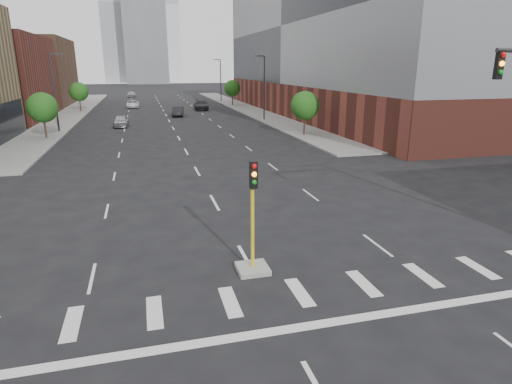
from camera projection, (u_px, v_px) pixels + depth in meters
name	position (u px, v px, depth m)	size (l,w,h in m)	color
sidewalk_left_far	(74.00, 112.00, 73.22)	(5.00, 92.00, 0.15)	gray
sidewalk_right_far	(244.00, 108.00, 80.56)	(5.00, 92.00, 0.15)	gray
building_left_far_b	(16.00, 72.00, 85.03)	(20.00, 24.00, 13.00)	brown
building_right_main	(352.00, 44.00, 68.03)	(24.00, 70.00, 22.00)	brown
tower_left	(125.00, 5.00, 200.40)	(22.00, 22.00, 70.00)	#B2B7BC
tower_right	(159.00, 6.00, 240.48)	(20.00, 20.00, 80.00)	#B2B7BC
tower_mid	(145.00, 32.00, 187.50)	(18.00, 18.00, 44.00)	slate
median_traffic_signal	(253.00, 248.00, 16.34)	(1.20, 1.20, 4.40)	#999993
streetlight_right_a	(264.00, 85.00, 61.16)	(1.60, 0.22, 9.07)	#2D2D30
streetlight_right_b	(220.00, 79.00, 93.61)	(1.60, 0.22, 9.07)	#2D2D30
streetlight_left	(55.00, 90.00, 49.96)	(1.60, 0.22, 9.07)	#2D2D30
tree_left_near	(42.00, 108.00, 45.63)	(3.20, 3.20, 4.85)	#382619
tree_left_far	(79.00, 92.00, 73.45)	(3.20, 3.20, 4.85)	#382619
tree_right_near	(305.00, 106.00, 47.85)	(3.20, 3.20, 4.85)	#382619
tree_right_far	(232.00, 88.00, 84.94)	(3.20, 3.20, 4.85)	#382619
car_near_left	(121.00, 121.00, 55.86)	(1.76, 4.37, 1.49)	#A3A3A8
car_mid_right	(178.00, 111.00, 67.63)	(1.65, 4.72, 1.55)	black
car_far_left	(133.00, 104.00, 81.15)	(2.28, 4.94, 1.37)	white
car_deep_right	(201.00, 105.00, 77.49)	(2.41, 5.92, 1.72)	black
car_distant	(131.00, 94.00, 109.45)	(1.77, 4.39, 1.50)	#B8B7BC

